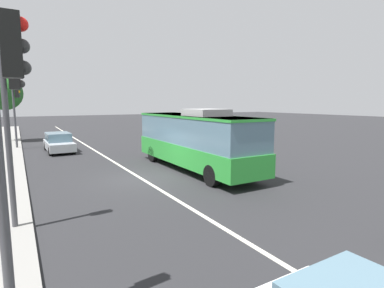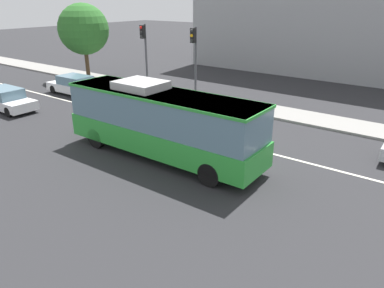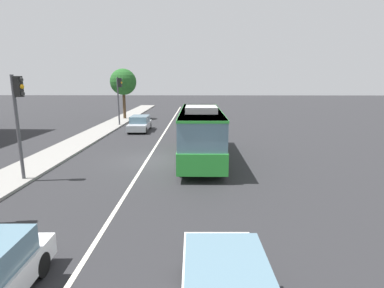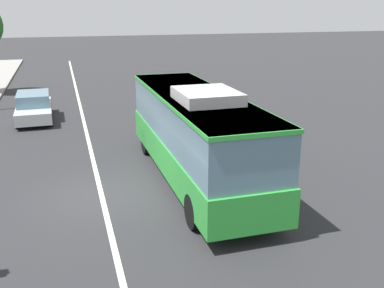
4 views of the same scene
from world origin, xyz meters
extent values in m
plane|color=#28282B|center=(0.00, 0.00, 0.00)|extent=(160.00, 160.00, 0.00)
cube|color=gray|center=(0.00, 6.34, 0.07)|extent=(80.00, 2.64, 0.14)
cube|color=silver|center=(0.00, 0.00, 0.01)|extent=(76.00, 0.16, 0.01)
cube|color=green|center=(0.42, -3.37, 0.98)|extent=(10.02, 2.57, 1.10)
cube|color=slate|center=(0.42, -3.37, 2.31)|extent=(9.82, 2.49, 1.58)
cube|color=green|center=(0.42, -3.37, 3.04)|extent=(9.92, 2.54, 0.12)
cube|color=#B2B2B2|center=(-0.78, -3.38, 3.28)|extent=(2.21, 1.81, 0.36)
cylinder|color=black|center=(3.81, -2.25, 0.50)|extent=(1.00, 0.31, 1.00)
cylinder|color=black|center=(3.82, -4.45, 0.50)|extent=(1.00, 0.31, 1.00)
cylinder|color=black|center=(-2.99, -2.29, 0.50)|extent=(1.00, 0.31, 1.00)
cylinder|color=black|center=(-2.98, -4.49, 0.50)|extent=(1.00, 0.31, 1.00)
cube|color=white|center=(-13.07, 1.60, 0.52)|extent=(4.54, 1.90, 0.60)
cube|color=slate|center=(-12.82, 1.61, 1.14)|extent=(2.56, 1.71, 0.64)
cylinder|color=black|center=(-14.55, 0.77, 0.32)|extent=(0.64, 0.23, 0.64)
cylinder|color=black|center=(-14.59, 2.37, 0.32)|extent=(0.64, 0.23, 0.64)
cylinder|color=black|center=(-11.55, 0.84, 0.32)|extent=(0.64, 0.23, 0.64)
cylinder|color=black|center=(-11.59, 2.44, 0.32)|extent=(0.64, 0.23, 0.64)
cube|color=white|center=(-12.94, -3.76, 0.52)|extent=(4.53, 1.88, 0.60)
cube|color=slate|center=(-13.19, -3.76, 1.14)|extent=(2.55, 1.70, 0.64)
cylinder|color=black|center=(-11.46, -2.93, 0.32)|extent=(0.64, 0.23, 0.64)
cylinder|color=black|center=(-11.43, -4.53, 0.32)|extent=(0.64, 0.23, 0.64)
cylinder|color=black|center=(-14.46, -2.99, 0.32)|extent=(0.64, 0.23, 0.64)
cylinder|color=#47474C|center=(-8.89, 5.52, 2.60)|extent=(0.16, 0.16, 5.20)
cube|color=black|center=(-8.88, 5.24, 4.65)|extent=(0.33, 0.29, 0.96)
sphere|color=red|center=(-8.87, 5.09, 4.97)|extent=(0.22, 0.22, 0.22)
sphere|color=#2D2D2D|center=(-8.87, 5.09, 4.65)|extent=(0.22, 0.22, 0.22)
sphere|color=#2D2D2D|center=(-8.87, 5.09, 4.33)|extent=(0.22, 0.22, 0.22)
cylinder|color=#47474C|center=(-4.13, 5.49, 2.60)|extent=(0.16, 0.16, 5.20)
cube|color=black|center=(-4.15, 5.21, 4.65)|extent=(0.34, 0.30, 0.96)
sphere|color=#2D2D2D|center=(-4.16, 5.06, 4.97)|extent=(0.22, 0.22, 0.22)
sphere|color=#F9A514|center=(-4.16, 5.06, 4.65)|extent=(0.22, 0.22, 0.22)
sphere|color=#2D2D2D|center=(-4.16, 5.06, 4.33)|extent=(0.22, 0.22, 0.22)
cylinder|color=#4C3823|center=(-17.05, 6.15, 1.37)|extent=(0.36, 0.36, 2.73)
sphere|color=#2D6B28|center=(-17.05, 6.15, 4.41)|extent=(4.48, 4.48, 4.48)
cube|color=#939399|center=(-1.30, 25.11, 6.80)|extent=(25.07, 14.40, 13.60)
camera|label=1|loc=(-14.29, 5.24, 3.81)|focal=28.53mm
camera|label=2|loc=(10.89, -15.14, 7.00)|focal=33.74mm
camera|label=3|loc=(-18.45, -3.17, 4.98)|focal=28.46mm
camera|label=4|loc=(-13.61, 0.91, 5.98)|focal=41.05mm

